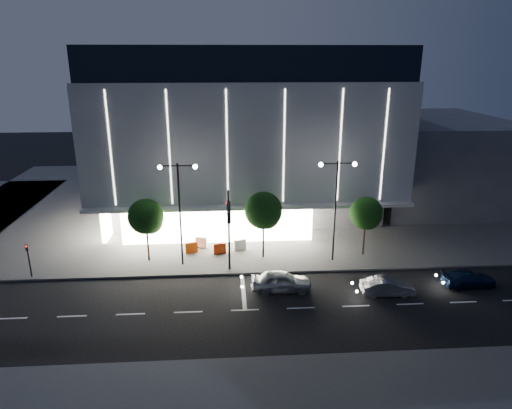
{
  "coord_description": "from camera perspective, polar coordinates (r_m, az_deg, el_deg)",
  "views": [
    {
      "loc": [
        0.86,
        -29.85,
        17.19
      ],
      "look_at": [
        3.37,
        7.21,
        5.0
      ],
      "focal_mm": 32.0,
      "sensor_mm": 36.0,
      "label": 1
    }
  ],
  "objects": [
    {
      "name": "street_lamp_west",
      "position": [
        37.77,
        -9.57,
        0.6
      ],
      "size": [
        3.16,
        0.36,
        9.0
      ],
      "color": "black",
      "rests_on": "ground"
    },
    {
      "name": "tree_right",
      "position": [
        41.04,
        13.59,
        -1.28
      ],
      "size": [
        2.91,
        2.91,
        5.51
      ],
      "color": "black",
      "rests_on": "ground"
    },
    {
      "name": "barrier_a",
      "position": [
        41.74,
        -8.07,
        -5.37
      ],
      "size": [
        1.13,
        0.56,
        1.0
      ],
      "primitive_type": "cube",
      "rotation": [
        0.0,
        0.0,
        0.29
      ],
      "color": "#E04E0C",
      "rests_on": "sidewalk_museum"
    },
    {
      "name": "barrier_c",
      "position": [
        41.29,
        -4.55,
        -5.51
      ],
      "size": [
        1.13,
        0.44,
        1.0
      ],
      "primitive_type": "cube",
      "rotation": [
        0.0,
        0.0,
        0.18
      ],
      "color": "red",
      "rests_on": "sidewalk_museum"
    },
    {
      "name": "ground",
      "position": [
        34.46,
        -4.9,
        -11.83
      ],
      "size": [
        160.0,
        160.0,
        0.0
      ],
      "primitive_type": "plane",
      "color": "black",
      "rests_on": "ground"
    },
    {
      "name": "ped_signal_far",
      "position": [
        40.81,
        -26.56,
        -5.89
      ],
      "size": [
        0.22,
        0.24,
        3.0
      ],
      "color": "black",
      "rests_on": "ground"
    },
    {
      "name": "traffic_mast",
      "position": [
        35.35,
        -3.42,
        -1.99
      ],
      "size": [
        0.33,
        5.89,
        7.07
      ],
      "color": "black",
      "rests_on": "ground"
    },
    {
      "name": "tree_mid",
      "position": [
        39.17,
        0.97,
        -0.99
      ],
      "size": [
        3.25,
        3.25,
        6.15
      ],
      "color": "black",
      "rests_on": "ground"
    },
    {
      "name": "car_second",
      "position": [
        36.13,
        16.08,
        -9.84
      ],
      "size": [
        4.01,
        1.5,
        1.31
      ],
      "primitive_type": "imported",
      "rotation": [
        0.0,
        0.0,
        1.54
      ],
      "color": "#95989C",
      "rests_on": "ground"
    },
    {
      "name": "museum",
      "position": [
        52.79,
        -1.56,
        9.54
      ],
      "size": [
        30.0,
        25.8,
        18.0
      ],
      "color": "#4C4C51",
      "rests_on": "ground"
    },
    {
      "name": "annex_building",
      "position": [
        60.66,
        20.79,
        5.39
      ],
      "size": [
        16.0,
        20.0,
        10.0
      ],
      "primitive_type": "cube",
      "color": "#4C4C51",
      "rests_on": "ground"
    },
    {
      "name": "tree_left",
      "position": [
        39.74,
        -13.56,
        -1.69
      ],
      "size": [
        3.02,
        3.02,
        5.72
      ],
      "color": "black",
      "rests_on": "ground"
    },
    {
      "name": "sidewalk_museum",
      "position": [
        56.65,
        0.49,
        0.59
      ],
      "size": [
        70.0,
        40.0,
        0.15
      ],
      "primitive_type": "cube",
      "color": "#474747",
      "rests_on": "ground"
    },
    {
      "name": "barrier_d",
      "position": [
        41.96,
        -2.02,
        -5.06
      ],
      "size": [
        1.13,
        0.55,
        1.0
      ],
      "primitive_type": "cube",
      "rotation": [
        0.0,
        0.0,
        0.29
      ],
      "color": "white",
      "rests_on": "sidewalk_museum"
    },
    {
      "name": "car_lead",
      "position": [
        35.3,
        3.19,
        -9.55
      ],
      "size": [
        4.68,
        2.02,
        1.57
      ],
      "primitive_type": "imported",
      "rotation": [
        0.0,
        0.0,
        1.54
      ],
      "color": "#A0A3A8",
      "rests_on": "ground"
    },
    {
      "name": "street_lamp_east",
      "position": [
        38.66,
        9.97,
        0.99
      ],
      "size": [
        3.16,
        0.36,
        9.0
      ],
      "color": "black",
      "rests_on": "ground"
    },
    {
      "name": "barrier_b",
      "position": [
        42.77,
        -6.87,
        -4.72
      ],
      "size": [
        1.12,
        0.6,
        1.0
      ],
      "primitive_type": "cube",
      "rotation": [
        0.0,
        0.0,
        -0.34
      ],
      "color": "white",
      "rests_on": "sidewalk_museum"
    },
    {
      "name": "car_third",
      "position": [
        39.67,
        25.06,
        -8.38
      ],
      "size": [
        4.31,
        1.96,
        1.22
      ],
      "primitive_type": "imported",
      "rotation": [
        0.0,
        0.0,
        1.63
      ],
      "color": "#112241",
      "rests_on": "ground"
    }
  ]
}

